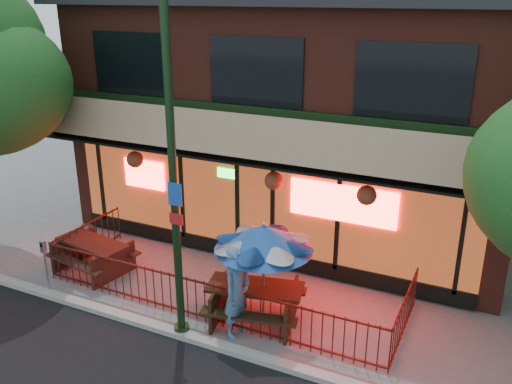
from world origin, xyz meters
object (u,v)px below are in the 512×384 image
picnic_table_left (93,252)px  parking_meter_near (45,259)px  picnic_table_right (255,298)px  patio_umbrella (264,238)px  pedestrian (237,292)px  street_light (174,194)px

picnic_table_left → parking_meter_near: (-0.18, -1.36, 0.39)m
picnic_table_left → picnic_table_right: bearing=-3.1°
patio_umbrella → pedestrian: patio_umbrella is taller
street_light → parking_meter_near: 4.33m
patio_umbrella → parking_meter_near: bearing=-167.2°
patio_umbrella → parking_meter_near: size_ratio=1.71×
picnic_table_left → pedestrian: size_ratio=1.07×
parking_meter_near → pedestrian: bearing=6.0°
picnic_table_right → patio_umbrella: patio_umbrella is taller
street_light → parking_meter_near: street_light is taller
patio_umbrella → street_light: bearing=-139.4°
picnic_table_left → parking_meter_near: 1.43m
street_light → picnic_table_left: bearing=158.9°
picnic_table_left → pedestrian: (4.59, -0.86, 0.45)m
street_light → patio_umbrella: size_ratio=2.97×
street_light → pedestrian: (1.05, 0.50, -2.15)m
picnic_table_left → pedestrian: 4.69m
street_light → picnic_table_right: 3.04m
picnic_table_left → parking_meter_near: parking_meter_near is taller
picnic_table_right → picnic_table_left: bearing=176.9°
pedestrian → picnic_table_left: bearing=87.3°
street_light → picnic_table_right: street_light is taller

